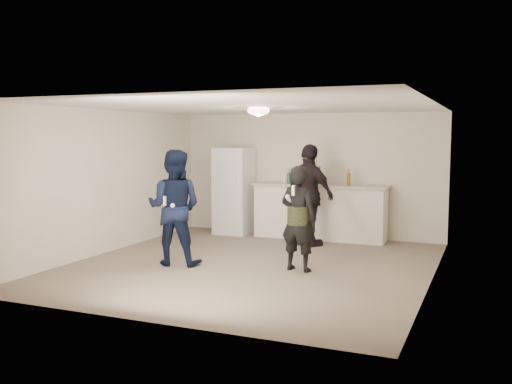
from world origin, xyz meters
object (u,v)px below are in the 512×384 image
at_px(fridge, 234,191).
at_px(spectator, 310,195).
at_px(shaker, 305,179).
at_px(man, 174,207).
at_px(woman, 298,218).
at_px(counter, 320,213).

bearing_deg(fridge, spectator, -20.65).
relative_size(fridge, spectator, 0.95).
bearing_deg(fridge, shaker, 8.16).
distance_m(fridge, man, 3.03).
relative_size(woman, spectator, 0.85).
xyz_separation_m(counter, man, (-1.49, -3.08, 0.39)).
height_order(shaker, man, man).
xyz_separation_m(man, woman, (1.95, 0.35, -0.11)).
bearing_deg(counter, spectator, -87.87).
bearing_deg(counter, man, -115.82).
distance_m(fridge, spectator, 2.00).
distance_m(counter, shaker, 0.75).
bearing_deg(shaker, spectator, -67.53).
xyz_separation_m(fridge, shaker, (1.49, 0.21, 0.28)).
xyz_separation_m(counter, woman, (0.46, -2.73, 0.28)).
xyz_separation_m(man, spectator, (1.52, 2.31, 0.03)).
height_order(counter, spectator, spectator).
bearing_deg(spectator, woman, 129.02).
height_order(counter, shaker, shaker).
relative_size(fridge, shaker, 10.59).
relative_size(man, woman, 1.14).
bearing_deg(counter, fridge, -177.83).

